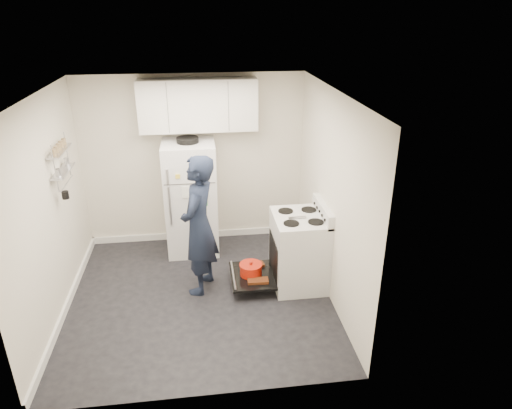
{
  "coord_description": "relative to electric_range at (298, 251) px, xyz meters",
  "views": [
    {
      "loc": [
        0.07,
        -4.82,
        3.35
      ],
      "look_at": [
        0.75,
        0.37,
        1.05
      ],
      "focal_mm": 32.0,
      "sensor_mm": 36.0,
      "label": 1
    }
  ],
  "objects": [
    {
      "name": "room",
      "position": [
        -1.29,
        -0.12,
        0.74
      ],
      "size": [
        3.21,
        3.21,
        2.51
      ],
      "color": "black",
      "rests_on": "ground"
    },
    {
      "name": "person",
      "position": [
        -1.23,
        0.04,
        0.42
      ],
      "size": [
        0.62,
        0.75,
        1.78
      ],
      "primitive_type": "imported",
      "rotation": [
        0.0,
        0.0,
        -1.92
      ],
      "color": "#151D30",
      "rests_on": "ground"
    },
    {
      "name": "upper_cabinets",
      "position": [
        -1.16,
        1.28,
        1.63
      ],
      "size": [
        1.6,
        0.33,
        0.7
      ],
      "primitive_type": "cube",
      "color": "silver",
      "rests_on": "room"
    },
    {
      "name": "wall_shelf_rack",
      "position": [
        -2.78,
        0.34,
        1.21
      ],
      "size": [
        0.14,
        0.6,
        0.61
      ],
      "color": "#B2B2B7",
      "rests_on": "room"
    },
    {
      "name": "electric_range",
      "position": [
        0.0,
        0.0,
        0.0
      ],
      "size": [
        0.66,
        0.76,
        1.1
      ],
      "color": "silver",
      "rests_on": "ground"
    },
    {
      "name": "open_oven_door",
      "position": [
        -0.6,
        0.01,
        -0.28
      ],
      "size": [
        0.55,
        0.7,
        0.23
      ],
      "color": "black",
      "rests_on": "ground"
    },
    {
      "name": "refrigerator",
      "position": [
        -1.33,
        1.1,
        0.35
      ],
      "size": [
        0.72,
        0.74,
        1.7
      ],
      "color": "white",
      "rests_on": "ground"
    }
  ]
}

